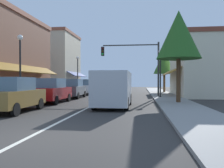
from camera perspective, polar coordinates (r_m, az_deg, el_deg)
The scene contains 18 objects.
ground_plane at distance 24.15m, azimuth -0.38°, elevation -3.03°, with size 80.00×80.00×0.00m, color #33302D.
sidewalk_left at distance 25.45m, azimuth -12.77°, elevation -2.72°, with size 2.60×56.00×0.12m, color #A39E99.
sidewalk_right at distance 24.06m, azimuth 12.73°, elevation -2.91°, with size 2.60×56.00×0.12m, color gray.
lane_center_stripe at distance 24.15m, azimuth -0.38°, elevation -3.02°, with size 0.14×52.00×0.01m, color silver.
storefront_right_block at distance 26.65m, azimuth 20.29°, elevation 3.96°, with size 6.13×10.20×6.20m.
storefront_far_left at distance 36.04m, azimuth -12.35°, elevation 5.10°, with size 5.33×8.20×8.68m.
parked_car_nearest_left at distance 12.84m, azimuth -22.73°, elevation -2.45°, with size 1.85×4.14×1.77m.
parked_car_second_left at distance 17.36m, azimuth -14.40°, elevation -1.61°, with size 1.79×4.10×1.77m.
parked_car_third_left at distance 22.01m, azimuth -9.52°, elevation -1.11°, with size 1.87×4.14×1.77m.
parked_car_far_left at distance 27.38m, azimuth -6.32°, elevation -0.75°, with size 1.87×4.14×1.77m.
parked_car_distant_left at distance 32.33m, azimuth -4.20°, elevation -0.52°, with size 1.87×4.14×1.77m.
van_in_lane at distance 14.26m, azimuth 0.39°, elevation -1.01°, with size 2.02×5.19×2.12m.
traffic_signal_mast_arm at distance 23.39m, azimuth 6.14°, elevation 6.00°, with size 5.72×0.50×5.38m.
street_lamp_left_near at distance 16.82m, azimuth -21.36°, elevation 6.01°, with size 0.36×0.36×4.65m.
street_lamp_right_mid at distance 22.16m, azimuth 11.65°, elevation 4.50°, with size 0.36×0.36×4.48m.
street_lamp_left_far at distance 30.19m, azimuth -8.31°, elevation 3.74°, with size 0.36×0.36×4.70m.
tree_right_near at distance 17.19m, azimuth 15.83°, elevation 11.34°, with size 3.04×3.04×6.46m.
tree_right_far at distance 32.63m, azimuth 12.55°, elevation 5.20°, with size 2.89×2.89×5.75m.
Camera 1 is at (3.11, -5.90, 1.57)m, focal length 37.76 mm.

